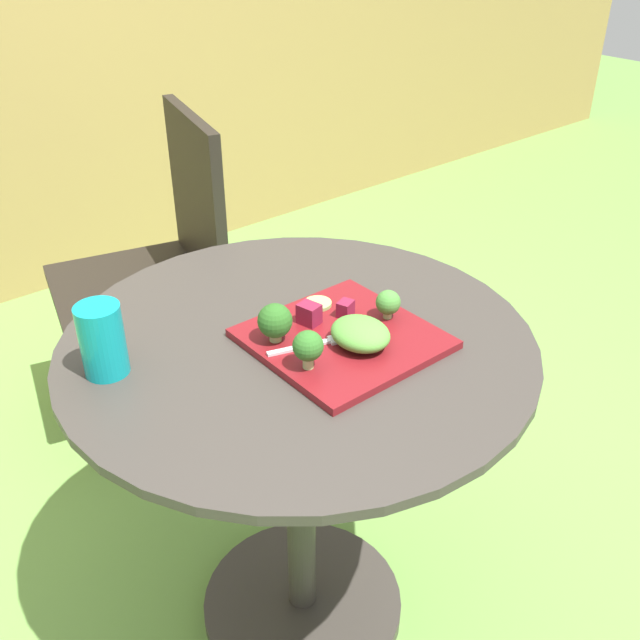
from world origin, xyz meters
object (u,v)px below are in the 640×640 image
salad_plate (343,339)px  drinking_glass (103,343)px  fork (320,343)px  patio_chair (164,252)px

salad_plate → drinking_glass: drinking_glass is taller
salad_plate → fork: 0.05m
patio_chair → salad_plate: (-0.13, -0.90, 0.21)m
patio_chair → salad_plate: 0.93m
drinking_glass → patio_chair: bearing=56.7°
patio_chair → fork: 0.94m
drinking_glass → fork: size_ratio=0.80×
drinking_glass → fork: drinking_glass is taller
salad_plate → fork: bearing=176.1°
patio_chair → drinking_glass: 0.90m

